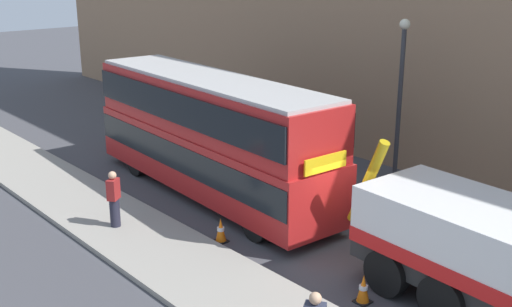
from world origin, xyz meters
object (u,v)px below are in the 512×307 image
object	(u,v)px
street_lamp	(400,89)
pedestrian_onlooker	(114,200)
traffic_cone_midway	(363,289)
double_decker_bus	(210,131)
traffic_cone_near_bus	(221,231)

from	to	relation	value
street_lamp	pedestrian_onlooker	bearing A→B (deg)	-108.08
traffic_cone_midway	street_lamp	xyz separation A→B (m)	(-4.39, 7.02, 3.13)
traffic_cone_midway	street_lamp	bearing A→B (deg)	122.02
double_decker_bus	traffic_cone_midway	world-z (taller)	double_decker_bus
double_decker_bus	street_lamp	xyz separation A→B (m)	(3.63, 5.39, 1.24)
traffic_cone_midway	street_lamp	distance (m)	8.85
traffic_cone_near_bus	traffic_cone_midway	bearing A→B (deg)	5.63
double_decker_bus	street_lamp	bearing A→B (deg)	59.21
traffic_cone_near_bus	street_lamp	bearing A→B (deg)	86.90
traffic_cone_midway	traffic_cone_near_bus	bearing A→B (deg)	-174.37
pedestrian_onlooker	traffic_cone_near_bus	world-z (taller)	pedestrian_onlooker
traffic_cone_near_bus	street_lamp	world-z (taller)	street_lamp
double_decker_bus	traffic_cone_midway	distance (m)	8.40
traffic_cone_near_bus	traffic_cone_midway	xyz separation A→B (m)	(4.79, 0.47, 0.00)
pedestrian_onlooker	street_lamp	xyz separation A→B (m)	(3.06, 9.36, 2.49)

